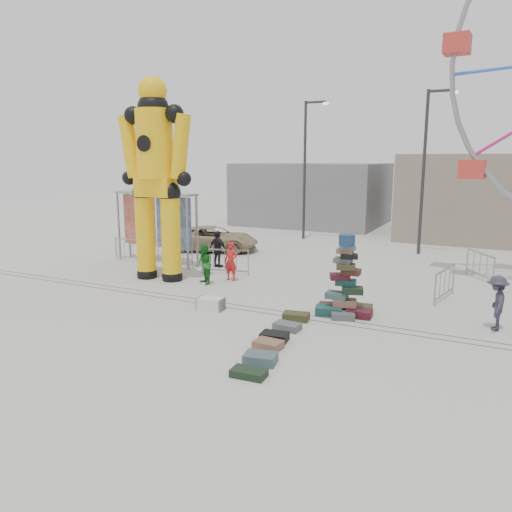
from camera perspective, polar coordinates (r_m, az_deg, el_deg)
The scene contains 27 objects.
ground at distance 15.31m, azimuth -0.86°, elevation -7.03°, with size 90.00×90.00×0.00m, color #9E9E99.
track_line_near at distance 15.82m, azimuth 0.15°, elevation -6.41°, with size 40.00×0.04×0.01m, color #47443F.
track_line_far at distance 16.16m, azimuth 0.78°, elevation -6.03°, with size 40.00×0.04×0.01m, color #47443F.
building_right at distance 33.01m, azimuth 27.07°, elevation 5.97°, with size 12.00×8.00×5.00m, color gray.
building_left at distance 37.24m, azimuth 6.50°, elevation 7.09°, with size 10.00×8.00×4.40m, color gray.
lamp_post_right at distance 26.17m, azimuth 18.84°, elevation 9.91°, with size 1.41×0.25×8.00m.
lamp_post_left at distance 29.86m, azimuth 5.76°, elevation 10.51°, with size 1.41×0.25×8.00m.
suitcase_tower at distance 15.68m, azimuth 10.12°, elevation -4.09°, with size 1.82×1.60×2.51m.
crash_test_dummy at distance 19.86m, azimuth -11.40°, elevation 9.37°, with size 3.19×1.41×8.04m.
banner_scaffold at distance 23.24m, azimuth -11.40°, elevation 5.15°, with size 4.54×1.25×3.25m.
steamer_trunk at distance 16.05m, azimuth -5.21°, elevation -5.48°, with size 0.84×0.49×0.39m, color silver.
row_case_0 at distance 15.07m, azimuth 4.60°, elevation -6.91°, with size 0.77×0.47×0.23m, color #39391C.
row_case_1 at distance 14.25m, azimuth 3.58°, elevation -8.04°, with size 0.74×0.47×0.20m, color #53575A.
row_case_2 at distance 13.40m, azimuth 2.12°, elevation -9.21°, with size 0.71×0.51×0.23m, color black.
row_case_3 at distance 12.89m, azimuth 1.40°, elevation -10.10°, with size 0.70×0.51×0.21m, color brown.
row_case_4 at distance 12.03m, azimuth 0.51°, elevation -11.62°, with size 0.76×0.55×0.24m, color #425B5F.
row_case_5 at distance 11.36m, azimuth -0.83°, elevation -13.23°, with size 0.79×0.45×0.17m, color black.
barricade_dummy_a at distance 24.04m, azimuth -13.89°, elevation 0.68°, with size 2.00×0.10×1.10m, color gray, non-canonical shape.
barricade_dummy_b at distance 23.63m, azimuth -9.28°, elevation 0.68°, with size 2.00×0.10×1.10m, color gray, non-canonical shape.
barricade_dummy_c at distance 20.74m, azimuth -3.58°, elevation -0.64°, with size 2.00×0.10×1.10m, color gray, non-canonical shape.
barricade_wheel_front at distance 18.25m, azimuth 20.76°, elevation -2.99°, with size 2.00×0.10×1.10m, color gray, non-canonical shape.
barricade_wheel_back at distance 21.85m, azimuth 24.21°, elevation -1.01°, with size 2.00×0.10×1.10m, color gray, non-canonical shape.
pedestrian_red at distance 19.67m, azimuth -2.89°, elevation -0.62°, with size 0.56×0.37×1.54m, color red.
pedestrian_green at distance 19.18m, azimuth -5.93°, elevation -0.93°, with size 0.76×0.60×1.57m, color #1B6D21.
pedestrian_black at distance 22.10m, azimuth -4.37°, elevation 0.78°, with size 0.96×0.40×1.63m, color black.
pedestrian_grey at distance 15.57m, azimuth 25.78°, elevation -4.85°, with size 1.01×0.58×1.57m, color #2A2937.
parked_suv at distance 26.11m, azimuth -4.90°, elevation 1.99°, with size 2.14×4.64×1.29m, color tan.
Camera 1 is at (6.67, -12.93, 4.77)m, focal length 35.00 mm.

